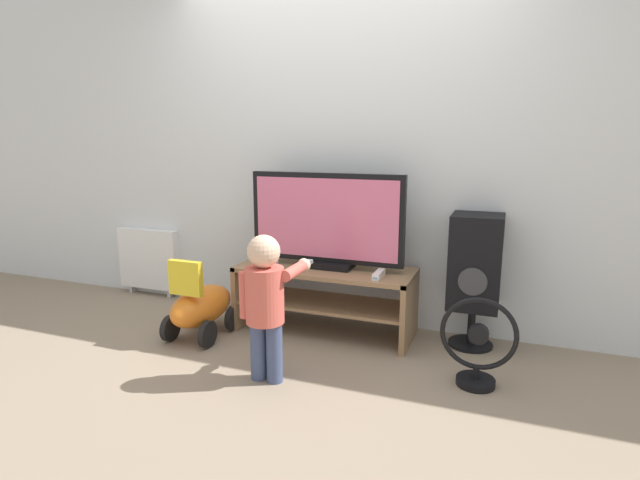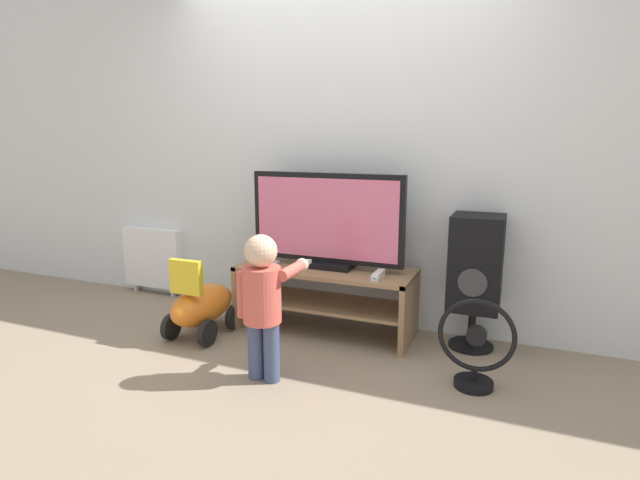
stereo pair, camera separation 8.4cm
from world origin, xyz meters
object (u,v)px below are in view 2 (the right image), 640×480
object	(u,v)px
speaker_tower	(476,265)
ride_on_toy	(202,305)
television	(326,222)
remote_primary	(274,264)
child	(263,295)
radiator	(153,258)
game_console	(378,275)
floor_fan	(476,348)

from	to	relation	value
speaker_tower	ride_on_toy	distance (m)	1.87
television	remote_primary	distance (m)	0.49
television	ride_on_toy	xyz separation A→B (m)	(-0.77, -0.41, -0.58)
child	radiator	size ratio (longest dim) A/B	1.45
speaker_tower	child	bearing A→B (deg)	-139.00
game_console	speaker_tower	size ratio (longest dim) A/B	0.21
remote_primary	floor_fan	bearing A→B (deg)	-14.24
game_console	speaker_tower	xyz separation A→B (m)	(0.58, 0.22, 0.07)
television	ride_on_toy	distance (m)	1.05
game_console	floor_fan	distance (m)	0.78
television	ride_on_toy	bearing A→B (deg)	-151.99
game_console	child	distance (m)	0.83
television	game_console	bearing A→B (deg)	-17.46
speaker_tower	floor_fan	world-z (taller)	speaker_tower
child	speaker_tower	bearing A→B (deg)	41.00
child	speaker_tower	xyz separation A→B (m)	(1.05, 0.91, 0.06)
speaker_tower	floor_fan	xyz separation A→B (m)	(0.07, -0.56, -0.33)
television	game_console	xyz separation A→B (m)	(0.42, -0.13, -0.30)
television	speaker_tower	distance (m)	1.03
remote_primary	ride_on_toy	xyz separation A→B (m)	(-0.41, -0.31, -0.26)
television	floor_fan	xyz separation A→B (m)	(1.07, -0.47, -0.56)
ride_on_toy	game_console	bearing A→B (deg)	13.28
speaker_tower	floor_fan	size ratio (longest dim) A/B	1.72
floor_fan	game_console	bearing A→B (deg)	152.73
ride_on_toy	radiator	world-z (taller)	radiator
child	ride_on_toy	distance (m)	0.88
child	radiator	xyz separation A→B (m)	(-1.69, 1.05, -0.18)
television	game_console	world-z (taller)	television
game_console	child	world-z (taller)	child
child	speaker_tower	size ratio (longest dim) A/B	0.96
game_console	remote_primary	xyz separation A→B (m)	(-0.78, 0.03, -0.01)
remote_primary	speaker_tower	world-z (taller)	speaker_tower
television	speaker_tower	size ratio (longest dim) A/B	1.24
remote_primary	radiator	bearing A→B (deg)	166.44
floor_fan	ride_on_toy	bearing A→B (deg)	178.21
television	child	distance (m)	0.88
remote_primary	radiator	world-z (taller)	radiator
child	ride_on_toy	xyz separation A→B (m)	(-0.72, 0.41, -0.28)
television	child	xyz separation A→B (m)	(-0.05, -0.82, -0.29)
floor_fan	television	bearing A→B (deg)	156.37
ride_on_toy	floor_fan	bearing A→B (deg)	-1.79
child	floor_fan	world-z (taller)	child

